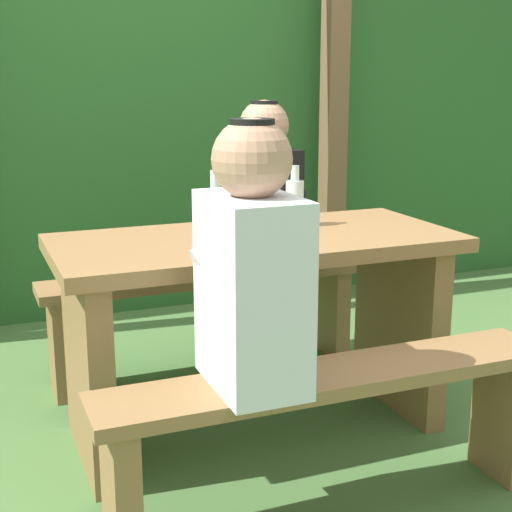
{
  "coord_description": "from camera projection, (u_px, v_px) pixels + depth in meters",
  "views": [
    {
      "loc": [
        -0.95,
        -2.37,
        1.28
      ],
      "look_at": [
        0.0,
        0.0,
        0.66
      ],
      "focal_mm": 52.7,
      "sensor_mm": 36.0,
      "label": 1
    }
  ],
  "objects": [
    {
      "name": "bottle_right",
      "position": [
        295.0,
        201.0,
        2.76
      ],
      "size": [
        0.07,
        0.07,
        0.22
      ],
      "color": "silver",
      "rests_on": "picnic_table"
    },
    {
      "name": "bench_near",
      "position": [
        331.0,
        413.0,
        2.18
      ],
      "size": [
        1.4,
        0.24,
        0.46
      ],
      "color": "olive",
      "rests_on": "ground_plane"
    },
    {
      "name": "drinking_glass",
      "position": [
        290.0,
        220.0,
        2.67
      ],
      "size": [
        0.08,
        0.08,
        0.08
      ],
      "primitive_type": "cylinder",
      "color": "silver",
      "rests_on": "picnic_table"
    },
    {
      "name": "hedge_backdrop",
      "position": [
        132.0,
        141.0,
        4.28
      ],
      "size": [
        6.4,
        0.63,
        1.81
      ],
      "primitive_type": "cube",
      "color": "#295D27",
      "rests_on": "ground_plane"
    },
    {
      "name": "person_black_coat",
      "position": [
        264.0,
        192.0,
        3.22
      ],
      "size": [
        0.25,
        0.35,
        0.72
      ],
      "color": "black",
      "rests_on": "bench_far"
    },
    {
      "name": "person_white_shirt",
      "position": [
        252.0,
        266.0,
        1.98
      ],
      "size": [
        0.25,
        0.35,
        0.72
      ],
      "color": "silver",
      "rests_on": "bench_near"
    },
    {
      "name": "pergola_post_right",
      "position": [
        334.0,
        104.0,
        4.15
      ],
      "size": [
        0.12,
        0.12,
        2.24
      ],
      "primitive_type": "cube",
      "color": "brown",
      "rests_on": "ground_plane"
    },
    {
      "name": "bench_far",
      "position": [
        205.0,
        302.0,
        3.23
      ],
      "size": [
        1.4,
        0.24,
        0.46
      ],
      "color": "olive",
      "rests_on": "ground_plane"
    },
    {
      "name": "ground_plane",
      "position": [
        256.0,
        429.0,
        2.78
      ],
      "size": [
        12.0,
        12.0,
        0.0
      ],
      "primitive_type": "plane",
      "color": "#476E38"
    },
    {
      "name": "bottle_left",
      "position": [
        216.0,
        214.0,
        2.48
      ],
      "size": [
        0.06,
        0.06,
        0.24
      ],
      "color": "silver",
      "rests_on": "picnic_table"
    },
    {
      "name": "picnic_table",
      "position": [
        256.0,
        300.0,
        2.66
      ],
      "size": [
        1.4,
        0.64,
        0.73
      ],
      "color": "olive",
      "rests_on": "ground_plane"
    }
  ]
}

